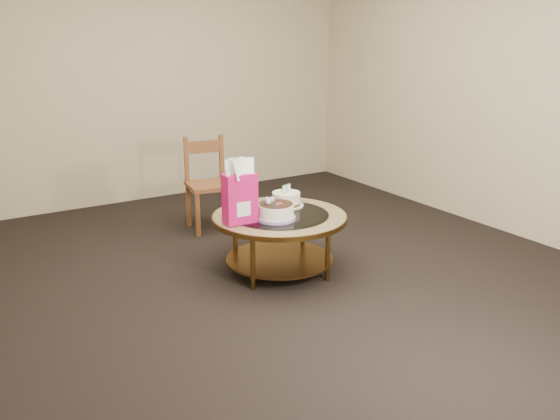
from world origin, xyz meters
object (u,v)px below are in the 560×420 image
coffee_table (280,224)px  cream_cake (286,199)px  decorated_cake (276,212)px  gift_bag (240,192)px  dining_chair (209,183)px

coffee_table → cream_cake: 0.26m
decorated_cake → gift_bag: gift_bag is taller
coffee_table → dining_chair: bearing=89.9°
decorated_cake → dining_chair: dining_chair is taller
decorated_cake → cream_cake: size_ratio=1.05×
coffee_table → decorated_cake: bearing=-133.7°
cream_cake → dining_chair: size_ratio=0.32×
coffee_table → decorated_cake: (-0.09, -0.10, 0.13)m
decorated_cake → dining_chair: (0.09, 1.33, -0.09)m
decorated_cake → cream_cake: bearing=45.3°
cream_cake → dining_chair: 1.09m
cream_cake → gift_bag: bearing=-178.7°
cream_cake → gift_bag: 0.56m
decorated_cake → cream_cake: 0.36m
decorated_cake → gift_bag: 0.32m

